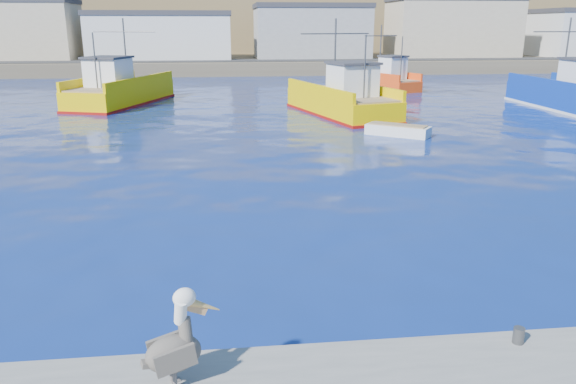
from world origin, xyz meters
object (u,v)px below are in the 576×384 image
object	(u,v)px
trawler_blue	(572,95)
pelican	(176,345)
skiff_mid	(398,131)
boat_orange	(386,79)
trawler_yellow_a	(120,91)
trawler_yellow_b	(343,100)

from	to	relation	value
trawler_blue	pelican	size ratio (longest dim) A/B	7.17
trawler_blue	pelican	xyz separation A→B (m)	(-26.30, -31.05, 0.14)
skiff_mid	boat_orange	bearing A→B (deg)	75.62
trawler_blue	boat_orange	world-z (taller)	trawler_blue
boat_orange	pelican	world-z (taller)	boat_orange
trawler_yellow_a	trawler_yellow_b	world-z (taller)	trawler_yellow_a
trawler_yellow_a	trawler_yellow_b	bearing A→B (deg)	-24.31
trawler_blue	trawler_yellow_b	bearing A→B (deg)	-176.86
skiff_mid	pelican	xyz separation A→B (m)	(-10.50, -22.39, 0.95)
trawler_blue	pelican	world-z (taller)	trawler_blue
trawler_blue	skiff_mid	bearing A→B (deg)	-151.30
skiff_mid	pelican	bearing A→B (deg)	-115.12
trawler_yellow_b	skiff_mid	world-z (taller)	trawler_yellow_b
trawler_yellow_a	pelican	xyz separation A→B (m)	(7.17, -37.38, 0.14)
trawler_blue	skiff_mid	world-z (taller)	trawler_blue
skiff_mid	pelican	distance (m)	24.75
trawler_yellow_b	skiff_mid	distance (m)	7.89
trawler_yellow_b	skiff_mid	size ratio (longest dim) A/B	3.23
trawler_yellow_b	trawler_blue	distance (m)	17.38
boat_orange	pelican	xyz separation A→B (m)	(-16.32, -45.10, 0.20)
trawler_yellow_a	trawler_yellow_b	distance (m)	17.69
trawler_yellow_b	trawler_blue	world-z (taller)	trawler_blue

